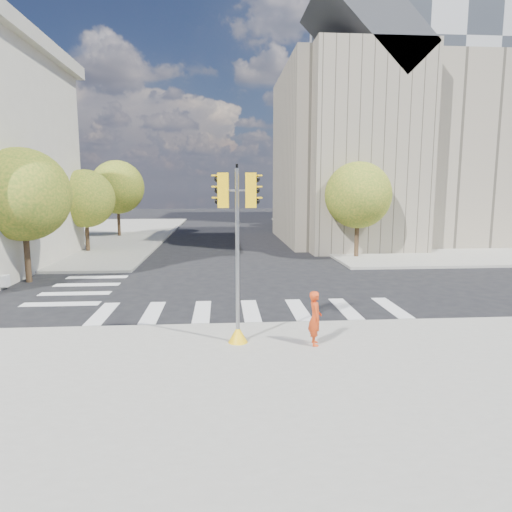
{
  "coord_description": "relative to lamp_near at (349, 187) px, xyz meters",
  "views": [
    {
      "loc": [
        -1.16,
        -18.48,
        4.57
      ],
      "look_at": [
        0.08,
        -2.25,
        2.1
      ],
      "focal_mm": 32.0,
      "sensor_mm": 36.0,
      "label": 1
    }
  ],
  "objects": [
    {
      "name": "ground",
      "position": [
        -8.0,
        -14.0,
        -4.58
      ],
      "size": [
        160.0,
        160.0,
        0.0
      ],
      "primitive_type": "plane",
      "color": "black",
      "rests_on": "ground"
    },
    {
      "name": "sidewalk_near",
      "position": [
        -8.0,
        -25.0,
        -4.5
      ],
      "size": [
        30.0,
        14.0,
        0.15
      ],
      "primitive_type": "cube",
      "color": "gray",
      "rests_on": "ground"
    },
    {
      "name": "sidewalk_far_right",
      "position": [
        12.0,
        12.0,
        -4.5
      ],
      "size": [
        28.0,
        40.0,
        0.15
      ],
      "primitive_type": "cube",
      "color": "gray",
      "rests_on": "ground"
    },
    {
      "name": "sidewalk_far_left",
      "position": [
        -28.0,
        12.0,
        -4.5
      ],
      "size": [
        28.0,
        40.0,
        0.15
      ],
      "primitive_type": "cube",
      "color": "gray",
      "rests_on": "ground"
    },
    {
      "name": "civic_building",
      "position": [
        7.59,
        5.12,
        2.68
      ],
      "size": [
        26.0,
        16.0,
        19.39
      ],
      "color": "gray",
      "rests_on": "ground"
    },
    {
      "name": "office_tower",
      "position": [
        14.0,
        28.0,
        10.42
      ],
      "size": [
        20.0,
        18.0,
        30.0
      ],
      "primitive_type": "cube",
      "color": "#9EA0A3",
      "rests_on": "ground"
    },
    {
      "name": "tree_lw_near",
      "position": [
        -18.5,
        -10.0,
        -0.38
      ],
      "size": [
        4.4,
        4.4,
        6.41
      ],
      "color": "#382616",
      "rests_on": "ground"
    },
    {
      "name": "tree_lw_mid",
      "position": [
        -18.5,
        0.0,
        -0.82
      ],
      "size": [
        4.0,
        4.0,
        5.77
      ],
      "color": "#382616",
      "rests_on": "ground"
    },
    {
      "name": "tree_lw_far",
      "position": [
        -18.5,
        10.0,
        -0.04
      ],
      "size": [
        4.8,
        4.8,
        6.95
      ],
      "color": "#382616",
      "rests_on": "ground"
    },
    {
      "name": "tree_re_near",
      "position": [
        -0.5,
        -4.0,
        -0.53
      ],
      "size": [
        4.2,
        4.2,
        6.16
      ],
      "color": "#382616",
      "rests_on": "ground"
    },
    {
      "name": "tree_re_mid",
      "position": [
        -0.5,
        8.0,
        -0.23
      ],
      "size": [
        4.6,
        4.6,
        6.66
      ],
      "color": "#382616",
      "rests_on": "ground"
    },
    {
      "name": "tree_re_far",
      "position": [
        -0.5,
        20.0,
        -0.71
      ],
      "size": [
        4.0,
        4.0,
        5.88
      ],
      "color": "#382616",
      "rests_on": "ground"
    },
    {
      "name": "lamp_near",
      "position": [
        0.0,
        0.0,
        0.0
      ],
      "size": [
        0.35,
        0.18,
        8.11
      ],
      "color": "black",
      "rests_on": "sidewalk_far_right"
    },
    {
      "name": "lamp_far",
      "position": [
        0.0,
        14.0,
        0.0
      ],
      "size": [
        0.35,
        0.18,
        8.11
      ],
      "color": "black",
      "rests_on": "sidewalk_far_right"
    },
    {
      "name": "traffic_signal",
      "position": [
        -8.72,
        -19.89,
        -2.27
      ],
      "size": [
        1.07,
        0.56,
        5.04
      ],
      "rotation": [
        0.0,
        0.0,
        -0.07
      ],
      "color": "yellow",
      "rests_on": "sidewalk_near"
    },
    {
      "name": "photographer",
      "position": [
        -6.55,
        -20.25,
        -3.65
      ],
      "size": [
        0.4,
        0.58,
        1.55
      ],
      "primitive_type": "imported",
      "rotation": [
        0.0,
        0.0,
        1.52
      ],
      "color": "red",
      "rests_on": "sidewalk_near"
    }
  ]
}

